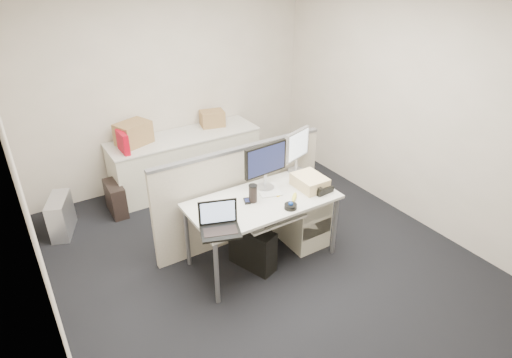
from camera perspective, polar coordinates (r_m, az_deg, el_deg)
floor at (r=4.67m, az=0.81°, el=-10.51°), size 4.00×4.50×0.01m
wall_back at (r=5.87m, az=-11.35°, el=12.24°), size 4.00×0.02×2.70m
wall_front at (r=2.66m, az=29.01°, el=-12.26°), size 4.00×0.02×2.70m
wall_left at (r=3.43m, az=-28.39°, el=-2.74°), size 0.02×4.50×2.70m
wall_right at (r=5.26m, az=19.81°, el=9.24°), size 0.02×4.50×2.70m
desk at (r=4.28m, az=0.87°, el=-3.52°), size 1.50×0.75×0.73m
keyboard_tray at (r=4.18m, az=2.21°, el=-5.14°), size 0.62×0.32×0.02m
drawer_pedestal at (r=4.78m, az=6.09°, el=-4.84°), size 0.40×0.55×0.65m
cubicle_partition at (r=4.67m, az=-2.10°, el=-2.27°), size 2.00×0.06×1.10m
back_counter at (r=5.94m, az=-9.31°, el=2.37°), size 2.00×0.60×0.72m
monitor_main at (r=4.33m, az=1.28°, el=1.64°), size 0.51×0.23×0.50m
monitor_small at (r=4.70m, az=5.45°, el=3.65°), size 0.44×0.31×0.48m
laptop at (r=3.71m, az=-4.83°, el=-5.56°), size 0.41×0.36×0.26m
trackball at (r=4.11m, az=4.63°, el=-3.66°), size 0.15×0.15×0.05m
desk_phone at (r=4.43m, az=8.69°, el=-1.27°), size 0.21×0.17×0.06m
paper_stack at (r=4.40m, az=1.67°, el=-1.48°), size 0.29×0.33×0.01m
sticky_pad at (r=4.33m, az=2.88°, el=-2.05°), size 0.09×0.09×0.01m
travel_mug at (r=4.17m, az=-0.41°, el=-2.01°), size 0.09×0.09×0.17m
banana at (r=4.28m, az=5.13°, el=-2.39°), size 0.15×0.15×0.04m
cellphone at (r=4.21m, az=-1.20°, el=-2.94°), size 0.10×0.13×0.02m
manila_folders at (r=4.47m, az=7.17°, el=-0.37°), size 0.28×0.35×0.13m
keyboard at (r=4.17m, az=3.10°, el=-4.92°), size 0.46×0.18×0.03m
pc_tower_desk at (r=4.43m, az=-0.46°, el=-9.14°), size 0.35×0.53×0.46m
pc_tower_spare_dark at (r=5.57m, az=-18.21°, el=-2.48°), size 0.18×0.44×0.40m
pc_tower_spare_silver at (r=5.41m, az=-24.56°, el=-4.47°), size 0.36×0.52×0.45m
cardboard_box_left at (r=5.62m, az=-16.01°, el=5.78°), size 0.49×0.43×0.30m
cardboard_box_right at (r=6.04m, az=-5.85°, el=7.96°), size 0.37×0.31×0.23m
red_binder at (r=5.42m, az=-17.31°, el=4.60°), size 0.08×0.30×0.28m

